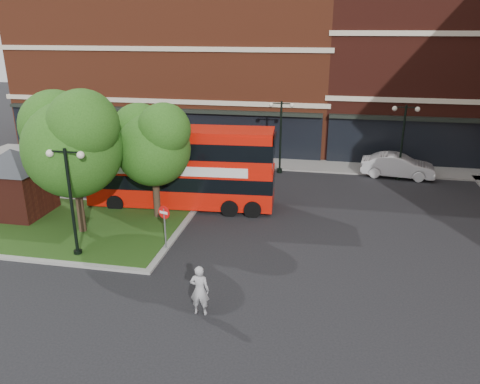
% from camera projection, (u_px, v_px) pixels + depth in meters
% --- Properties ---
extents(ground, '(120.00, 120.00, 0.00)m').
position_uv_depth(ground, '(195.00, 270.00, 19.88)').
color(ground, black).
rests_on(ground, ground).
extents(pavement_far, '(44.00, 3.00, 0.12)m').
position_uv_depth(pavement_far, '(256.00, 163.00, 35.11)').
color(pavement_far, slate).
rests_on(pavement_far, ground).
extents(terrace_far_left, '(26.00, 12.00, 14.00)m').
position_uv_depth(terrace_far_left, '(181.00, 59.00, 41.13)').
color(terrace_far_left, maroon).
rests_on(terrace_far_left, ground).
extents(terrace_far_right, '(18.00, 12.00, 16.00)m').
position_uv_depth(terrace_far_right, '(447.00, 49.00, 36.87)').
color(terrace_far_right, '#471911').
rests_on(terrace_far_right, ground).
extents(traffic_island, '(12.60, 7.60, 0.15)m').
position_uv_depth(traffic_island, '(61.00, 226.00, 24.06)').
color(traffic_island, gray).
rests_on(traffic_island, ground).
extents(kiosk, '(6.51, 6.51, 3.60)m').
position_uv_depth(kiosk, '(14.00, 175.00, 24.76)').
color(kiosk, '#471911').
rests_on(kiosk, traffic_island).
extents(tree_island_west, '(5.40, 4.71, 7.21)m').
position_uv_depth(tree_island_west, '(71.00, 139.00, 21.82)').
color(tree_island_west, '#2D2116').
rests_on(tree_island_west, ground).
extents(tree_island_east, '(4.46, 3.90, 6.29)m').
position_uv_depth(tree_island_east, '(152.00, 141.00, 23.77)').
color(tree_island_east, '#2D2116').
rests_on(tree_island_east, ground).
extents(lamp_island, '(1.72, 0.36, 5.00)m').
position_uv_depth(lamp_island, '(71.00, 197.00, 20.09)').
color(lamp_island, black).
rests_on(lamp_island, ground).
extents(lamp_far_left, '(1.72, 0.36, 5.00)m').
position_uv_depth(lamp_far_left, '(281.00, 133.00, 31.97)').
color(lamp_far_left, black).
rests_on(lamp_far_left, ground).
extents(lamp_far_right, '(1.72, 0.36, 5.00)m').
position_uv_depth(lamp_far_right, '(403.00, 138.00, 30.55)').
color(lamp_far_right, black).
rests_on(lamp_far_right, ground).
extents(bus, '(10.54, 3.08, 3.97)m').
position_uv_depth(bus, '(181.00, 162.00, 26.03)').
color(bus, red).
rests_on(bus, ground).
extents(woman, '(0.70, 0.47, 1.91)m').
position_uv_depth(woman, '(200.00, 290.00, 16.56)').
color(woman, '#9C9B9E').
rests_on(woman, ground).
extents(car_silver, '(4.72, 2.33, 1.55)m').
position_uv_depth(car_silver, '(204.00, 153.00, 35.11)').
color(car_silver, '#A7A9AE').
rests_on(car_silver, ground).
extents(car_white, '(4.97, 2.22, 1.58)m').
position_uv_depth(car_white, '(398.00, 166.00, 31.74)').
color(car_white, silver).
rests_on(car_white, ground).
extents(no_entry_sign, '(0.59, 0.25, 2.20)m').
position_uv_depth(no_entry_sign, '(164.00, 219.00, 21.06)').
color(no_entry_sign, slate).
rests_on(no_entry_sign, ground).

